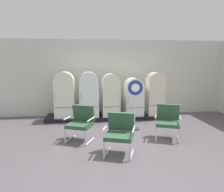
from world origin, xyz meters
name	(u,v)px	position (x,y,z in m)	size (l,w,h in m)	color
ground	(123,151)	(0.00, 0.00, -0.03)	(12.00, 10.00, 0.05)	#50484E
back_wall	(108,77)	(0.00, 3.66, 1.45)	(11.76, 0.12, 2.88)	silver
display_plinth	(110,116)	(0.00, 3.02, 0.06)	(4.61, 0.95, 0.12)	black
refrigerator_0	(65,93)	(-1.61, 2.93, 0.96)	(0.68, 0.70, 1.59)	silver
refrigerator_1	(89,93)	(-0.76, 2.92, 0.96)	(0.67, 0.68, 1.58)	white
refrigerator_2	(111,94)	(0.02, 2.90, 0.92)	(0.62, 0.65, 1.52)	silver
refrigerator_3	(134,96)	(0.86, 2.94, 0.83)	(0.64, 0.72, 1.36)	white
refrigerator_4	(155,92)	(1.65, 2.88, 0.94)	(0.60, 0.61, 1.56)	beige
armchair_left	(81,121)	(-0.99, 0.80, 0.51)	(0.81, 0.82, 0.92)	silver
armchair_right	(168,120)	(1.32, 0.69, 0.51)	(0.80, 0.81, 0.92)	silver
armchair_center	(120,132)	(-0.11, -0.15, 0.51)	(0.78, 0.79, 0.92)	silver
sign_stand	(135,106)	(0.61, 1.56, 0.74)	(0.45, 0.32, 1.51)	#2D2D30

